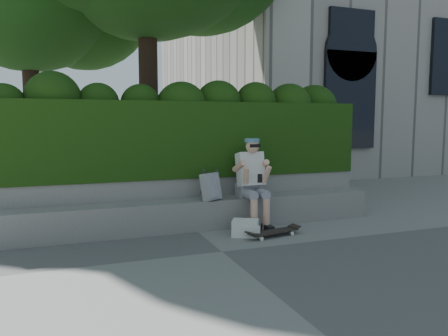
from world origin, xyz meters
name	(u,v)px	position (x,y,z in m)	size (l,w,h in m)	color
ground	(222,252)	(0.00, 0.00, 0.00)	(80.00, 80.00, 0.00)	slate
bench_ledge	(194,214)	(0.00, 1.25, 0.23)	(6.00, 0.45, 0.45)	gray
planter_wall	(185,200)	(0.00, 1.73, 0.38)	(6.00, 0.50, 0.75)	gray
hedge	(181,139)	(0.00, 1.95, 1.35)	(6.00, 1.00, 1.20)	black
person	(252,179)	(0.89, 1.07, 0.75)	(0.40, 0.76, 1.38)	gray
skateboard	(273,232)	(0.94, 0.42, 0.07)	(0.80, 0.35, 0.08)	black
backpack_plaid	(211,187)	(0.24, 1.15, 0.66)	(0.28, 0.15, 0.41)	#B9BABF
backpack_ground	(245,228)	(0.57, 0.59, 0.12)	(0.37, 0.26, 0.24)	white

